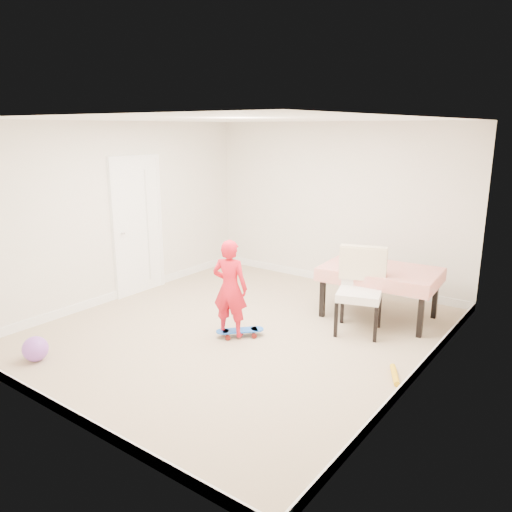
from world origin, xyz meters
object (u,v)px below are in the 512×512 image
Objects in this scene: child at (230,291)px; balloon at (35,349)px; skateboard at (240,333)px; dining_chair at (359,292)px; dining_table at (379,293)px.

child is 4.28× the size of balloon.
skateboard is 2.34m from balloon.
balloon is (-1.42, -1.86, 0.10)m from skateboard.
dining_chair is at bearing -4.53° from skateboard.
dining_table reaches higher than skateboard.
dining_table is at bearing 72.44° from dining_chair.
child is 2.27m from balloon.
child reaches higher than skateboard.
skateboard is 2.12× the size of balloon.
child is at bearing 53.06° from balloon.
dining_table is 0.66m from dining_chair.
skateboard is 0.57m from child.
balloon is at bearing -130.33° from dining_table.
skateboard is at bearing 52.59° from balloon.
skateboard is 0.49× the size of child.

